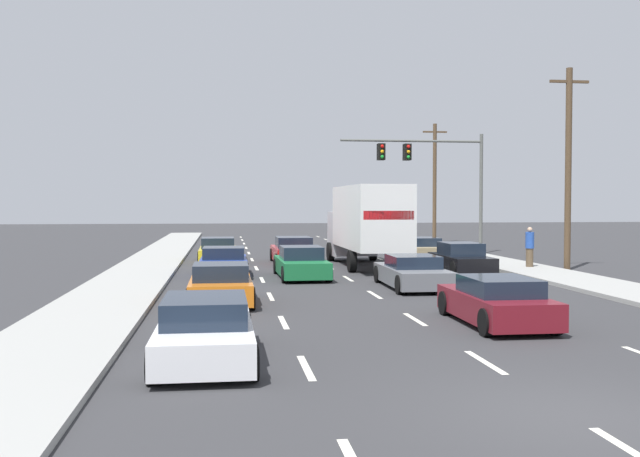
% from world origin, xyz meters
% --- Properties ---
extents(ground_plane, '(140.00, 140.00, 0.00)m').
position_xyz_m(ground_plane, '(0.00, 25.00, 0.00)').
color(ground_plane, '#333335').
extents(sidewalk_right, '(2.87, 80.00, 0.14)m').
position_xyz_m(sidewalk_right, '(8.38, 20.00, 0.07)').
color(sidewalk_right, '#9E9E99').
rests_on(sidewalk_right, ground_plane).
extents(sidewalk_left, '(2.87, 80.00, 0.14)m').
position_xyz_m(sidewalk_left, '(-8.38, 20.00, 0.07)').
color(sidewalk_left, '#9E9E99').
rests_on(sidewalk_left, ground_plane).
extents(lane_markings, '(6.94, 62.00, 0.01)m').
position_xyz_m(lane_markings, '(-0.00, 23.41, 0.00)').
color(lane_markings, silver).
rests_on(lane_markings, ground_plane).
extents(car_yellow, '(1.95, 4.20, 1.24)m').
position_xyz_m(car_yellow, '(-5.17, 27.26, 0.56)').
color(car_yellow, yellow).
rests_on(car_yellow, ground_plane).
extents(car_blue, '(2.02, 4.17, 1.20)m').
position_xyz_m(car_blue, '(-4.88, 20.18, 0.55)').
color(car_blue, '#1E389E').
rests_on(car_blue, ground_plane).
extents(car_orange, '(1.91, 4.01, 1.21)m').
position_xyz_m(car_orange, '(-4.97, 11.97, 0.55)').
color(car_orange, orange).
rests_on(car_orange, ground_plane).
extents(car_white, '(1.87, 4.38, 1.22)m').
position_xyz_m(car_white, '(-5.23, 4.20, 0.57)').
color(car_white, white).
rests_on(car_white, ground_plane).
extents(car_red, '(2.01, 4.65, 1.34)m').
position_xyz_m(car_red, '(-1.50, 25.64, 0.60)').
color(car_red, red).
rests_on(car_red, ground_plane).
extents(car_green, '(1.96, 4.67, 1.27)m').
position_xyz_m(car_green, '(-1.81, 18.96, 0.57)').
color(car_green, '#196B38').
rests_on(car_green, ground_plane).
extents(box_truck, '(2.57, 9.27, 3.77)m').
position_xyz_m(box_truck, '(1.71, 23.25, 2.16)').
color(box_truck, white).
rests_on(box_truck, ground_plane).
extents(car_gray, '(2.01, 4.67, 1.16)m').
position_xyz_m(car_gray, '(1.73, 15.10, 0.53)').
color(car_gray, slate).
rests_on(car_gray, ground_plane).
extents(car_maroon, '(1.87, 4.24, 1.19)m').
position_xyz_m(car_maroon, '(1.79, 7.38, 0.56)').
color(car_maroon, maroon).
rests_on(car_maroon, ground_plane).
extents(car_tan, '(1.88, 4.16, 1.23)m').
position_xyz_m(car_tan, '(5.17, 26.41, 0.57)').
color(car_tan, tan).
rests_on(car_tan, ground_plane).
extents(car_black, '(1.86, 4.24, 1.28)m').
position_xyz_m(car_black, '(5.28, 20.30, 0.58)').
color(car_black, black).
rests_on(car_black, ground_plane).
extents(traffic_signal_mast, '(8.48, 0.69, 7.03)m').
position_xyz_m(traffic_signal_mast, '(6.69, 31.05, 5.31)').
color(traffic_signal_mast, '#595B56').
rests_on(traffic_signal_mast, ground_plane).
extents(utility_pole_mid, '(1.80, 0.28, 8.95)m').
position_xyz_m(utility_pole_mid, '(10.27, 20.59, 4.61)').
color(utility_pole_mid, brown).
rests_on(utility_pole_mid, ground_plane).
extents(utility_pole_far, '(1.80, 0.28, 8.80)m').
position_xyz_m(utility_pole_far, '(10.54, 41.77, 4.54)').
color(utility_pole_far, brown).
rests_on(utility_pole_far, ground_plane).
extents(pedestrian_near_corner, '(0.38, 0.38, 1.78)m').
position_xyz_m(pedestrian_near_corner, '(8.70, 21.01, 1.03)').
color(pedestrian_near_corner, brown).
rests_on(pedestrian_near_corner, sidewalk_right).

